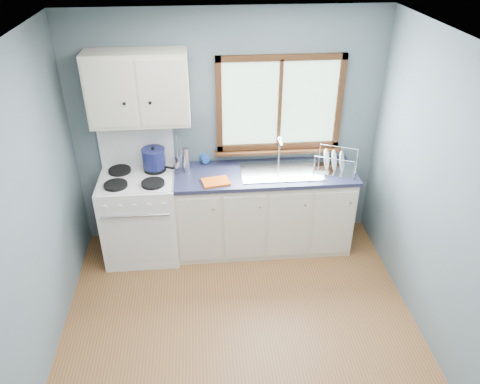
{
  "coord_description": "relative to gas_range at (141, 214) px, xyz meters",
  "views": [
    {
      "loc": [
        -0.27,
        -2.71,
        3.23
      ],
      "look_at": [
        0.05,
        0.9,
        1.05
      ],
      "focal_mm": 35.0,
      "sensor_mm": 36.0,
      "label": 1
    }
  ],
  "objects": [
    {
      "name": "floor",
      "position": [
        0.95,
        -1.47,
        -0.5
      ],
      "size": [
        3.2,
        3.6,
        0.02
      ],
      "primitive_type": "cube",
      "color": "brown",
      "rests_on": "ground"
    },
    {
      "name": "ceiling",
      "position": [
        0.95,
        -1.47,
        2.02
      ],
      "size": [
        3.2,
        3.6,
        0.02
      ],
      "primitive_type": "cube",
      "color": "white",
      "rests_on": "wall_back"
    },
    {
      "name": "wall_back",
      "position": [
        0.95,
        0.34,
        0.76
      ],
      "size": [
        3.2,
        0.02,
        2.5
      ],
      "primitive_type": "cube",
      "color": "slate",
      "rests_on": "ground"
    },
    {
      "name": "wall_left",
      "position": [
        -0.66,
        -1.47,
        0.76
      ],
      "size": [
        0.02,
        3.6,
        2.5
      ],
      "primitive_type": "cube",
      "color": "slate",
      "rests_on": "ground"
    },
    {
      "name": "wall_right",
      "position": [
        2.56,
        -1.47,
        0.76
      ],
      "size": [
        0.02,
        3.6,
        2.5
      ],
      "primitive_type": "cube",
      "color": "slate",
      "rests_on": "ground"
    },
    {
      "name": "gas_range",
      "position": [
        0.0,
        0.0,
        0.0
      ],
      "size": [
        0.76,
        0.69,
        1.36
      ],
      "color": "white",
      "rests_on": "floor"
    },
    {
      "name": "base_cabinets",
      "position": [
        1.31,
        0.02,
        -0.08
      ],
      "size": [
        1.85,
        0.6,
        0.88
      ],
      "color": "beige",
      "rests_on": "floor"
    },
    {
      "name": "countertop",
      "position": [
        1.31,
        0.02,
        0.41
      ],
      "size": [
        1.89,
        0.64,
        0.04
      ],
      "primitive_type": "cube",
      "color": "#1B1E36",
      "rests_on": "base_cabinets"
    },
    {
      "name": "sink",
      "position": [
        1.49,
        0.02,
        0.37
      ],
      "size": [
        0.84,
        0.46,
        0.44
      ],
      "color": "silver",
      "rests_on": "countertop"
    },
    {
      "name": "window",
      "position": [
        1.48,
        0.3,
        0.98
      ],
      "size": [
        1.36,
        0.1,
        1.03
      ],
      "color": "#9EC6A8",
      "rests_on": "wall_back"
    },
    {
      "name": "upper_cabinets",
      "position": [
        0.1,
        0.15,
        1.31
      ],
      "size": [
        0.95,
        0.35,
        0.7
      ],
      "color": "beige",
      "rests_on": "wall_back"
    },
    {
      "name": "skillet",
      "position": [
        0.18,
        0.15,
        0.49
      ],
      "size": [
        0.36,
        0.3,
        0.05
      ],
      "rotation": [
        0.0,
        0.0,
        -0.4
      ],
      "color": "black",
      "rests_on": "gas_range"
    },
    {
      "name": "stockpot",
      "position": [
        0.18,
        0.15,
        0.57
      ],
      "size": [
        0.25,
        0.25,
        0.24
      ],
      "rotation": [
        0.0,
        0.0,
        0.06
      ],
      "color": "#171B50",
      "rests_on": "gas_range"
    },
    {
      "name": "utensil_crock",
      "position": [
        0.44,
        0.2,
        0.5
      ],
      "size": [
        0.15,
        0.15,
        0.38
      ],
      "rotation": [
        0.0,
        0.0,
        0.37
      ],
      "color": "silver",
      "rests_on": "countertop"
    },
    {
      "name": "thermos",
      "position": [
        0.51,
        0.11,
        0.56
      ],
      "size": [
        0.07,
        0.07,
        0.26
      ],
      "primitive_type": "cylinder",
      "rotation": [
        0.0,
        0.0,
        0.07
      ],
      "color": "silver",
      "rests_on": "countertop"
    },
    {
      "name": "soap_bottle",
      "position": [
        0.72,
        0.24,
        0.56
      ],
      "size": [
        0.13,
        0.13,
        0.26
      ],
      "primitive_type": "imported",
      "rotation": [
        0.0,
        0.0,
        0.32
      ],
      "color": "#1D52AD",
      "rests_on": "countertop"
    },
    {
      "name": "dish_towel",
      "position": [
        0.8,
        -0.16,
        0.44
      ],
      "size": [
        0.3,
        0.24,
        0.02
      ],
      "primitive_type": "cube",
      "rotation": [
        0.0,
        0.0,
        0.19
      ],
      "color": "#EA5B12",
      "rests_on": "countertop"
    },
    {
      "name": "dish_rack",
      "position": [
        2.04,
        0.0,
        0.48
      ],
      "size": [
        0.51,
        0.46,
        0.22
      ],
      "rotation": [
        0.0,
        0.0,
        -0.42
      ],
      "color": "silver",
      "rests_on": "countertop"
    }
  ]
}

